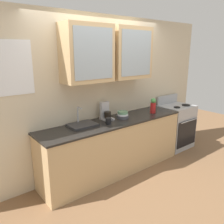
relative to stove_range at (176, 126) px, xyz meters
The scene contains 9 objects.
ground_plane 1.73m from the stove_range, behind, with size 10.00×10.00×0.00m, color brown.
back_wall_unit 1.97m from the stove_range, 169.99° to the left, with size 4.85×0.46×2.56m.
counter 1.67m from the stove_range, behind, with size 2.59×0.62×0.90m.
stove_range is the anchor object (origin of this frame).
sink_faucet 2.27m from the stove_range, behind, with size 0.41×0.31×0.28m.
bowl_stack 1.55m from the stove_range, behind, with size 0.20×0.20×0.12m.
vase 1.01m from the stove_range, behind, with size 0.10×0.10×0.28m.
cup_near_sink 1.91m from the stove_range, behind, with size 0.13×0.09×0.10m.
coffee_maker 1.82m from the stove_range, behind, with size 0.17×0.20×0.29m.
Camera 1 is at (-2.24, -2.75, 2.01)m, focal length 36.70 mm.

